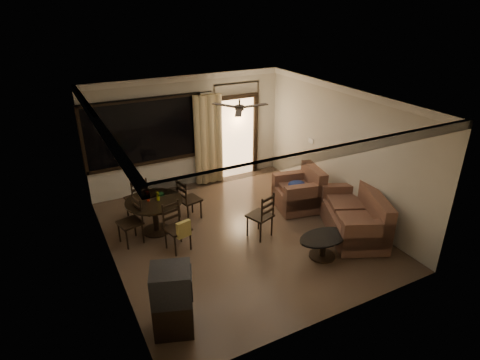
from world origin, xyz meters
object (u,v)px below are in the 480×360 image
dining_chair_west (131,230)px  tv_cabinet (173,300)px  side_chair (260,223)px  armchair (301,192)px  coffee_table (323,243)px  sofa (356,217)px  dining_chair_south (178,235)px  dining_chair_east (190,207)px  dining_table (154,207)px  dining_chair_north (138,205)px

dining_chair_west → tv_cabinet: bearing=-13.1°
tv_cabinet → side_chair: bearing=53.8°
armchair → coffee_table: armchair is taller
sofa → coffee_table: (-1.10, -0.34, -0.09)m
sofa → coffee_table: 1.15m
tv_cabinet → coffee_table: size_ratio=1.08×
sofa → side_chair: side_chair is taller
dining_chair_west → dining_chair_south: (0.74, -0.65, 0.02)m
dining_chair_west → dining_chair_east: size_ratio=1.00×
dining_table → armchair: 3.29m
armchair → dining_chair_south: bearing=-162.6°
coffee_table → side_chair: bearing=120.3°
sofa → coffee_table: sofa is taller
dining_chair_west → sofa: size_ratio=0.47×
dining_chair_east → dining_chair_north: 1.15m
sofa → armchair: size_ratio=1.79×
dining_table → dining_chair_east: dining_chair_east is taller
dining_chair_west → dining_chair_east: 1.41m
dining_chair_east → dining_chair_south: (-0.62, -1.02, 0.02)m
tv_cabinet → side_chair: (2.38, 1.61, -0.25)m
side_chair → dining_chair_east: bearing=-72.4°
sofa → coffee_table: size_ratio=2.01×
dining_chair_south → sofa: 3.60m
dining_table → dining_chair_east: (0.81, 0.19, -0.29)m
dining_chair_west → coffee_table: size_ratio=0.95×
dining_chair_east → armchair: armchair is taller
dining_chair_west → coffee_table: (3.05, -2.13, 0.01)m
dining_table → coffee_table: size_ratio=1.15×
dining_chair_east → coffee_table: (1.69, -2.50, 0.01)m
dining_chair_east → dining_chair_west: bearing=92.4°
dining_chair_north → coffee_table: size_ratio=0.95×
dining_chair_west → dining_chair_north: size_ratio=1.00×
dining_chair_south → dining_chair_north: 1.64m
dining_chair_north → tv_cabinet: (-0.38, -3.53, 0.26)m
dining_chair_south → coffee_table: bearing=-45.6°
sofa → armchair: bearing=128.1°
dining_table → coffee_table: (2.50, -2.32, -0.28)m
dining_chair_east → sofa: sofa is taller
dining_table → dining_chair_south: dining_chair_south is taller
dining_table → side_chair: bearing=-32.4°
dining_table → dining_chair_south: (0.19, -0.84, -0.26)m
dining_chair_east → sofa: size_ratio=0.47×
sofa → dining_chair_south: bearing=-174.4°
dining_chair_west → dining_chair_east: (1.36, 0.37, 0.00)m
side_chair → sofa: bearing=135.8°
coffee_table → side_chair: 1.35m
dining_table → side_chair: (1.82, -1.16, -0.28)m
dining_chair_west → sofa: 4.52m
dining_chair_east → dining_chair_south: same height
dining_chair_east → dining_chair_south: bearing=135.7°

